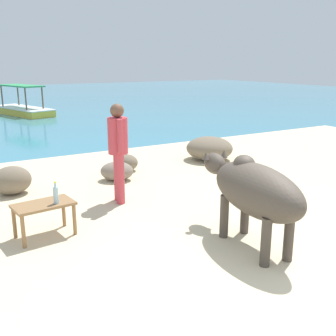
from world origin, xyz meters
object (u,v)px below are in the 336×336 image
(bottle, at_px, (56,195))
(boat_yellow, at_px, (23,108))
(low_bench_table, at_px, (44,209))
(person_standing, at_px, (118,146))
(cow, at_px, (254,190))

(bottle, xyz_separation_m, boat_yellow, (2.34, 13.74, -0.33))
(low_bench_table, relative_size, bottle, 2.72)
(person_standing, bearing_deg, boat_yellow, 98.26)
(cow, distance_m, bottle, 2.52)
(cow, relative_size, bottle, 6.83)
(cow, bearing_deg, low_bench_table, 59.31)
(low_bench_table, bearing_deg, boat_yellow, 73.34)
(cow, bearing_deg, bottle, 58.92)
(cow, height_order, low_bench_table, cow)
(bottle, bearing_deg, person_standing, 34.17)
(cow, xyz_separation_m, boat_yellow, (0.34, 15.27, -0.50))
(low_bench_table, bearing_deg, person_standing, 22.24)
(bottle, relative_size, person_standing, 0.18)
(bottle, bearing_deg, low_bench_table, 148.72)
(boat_yellow, bearing_deg, cow, 162.50)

